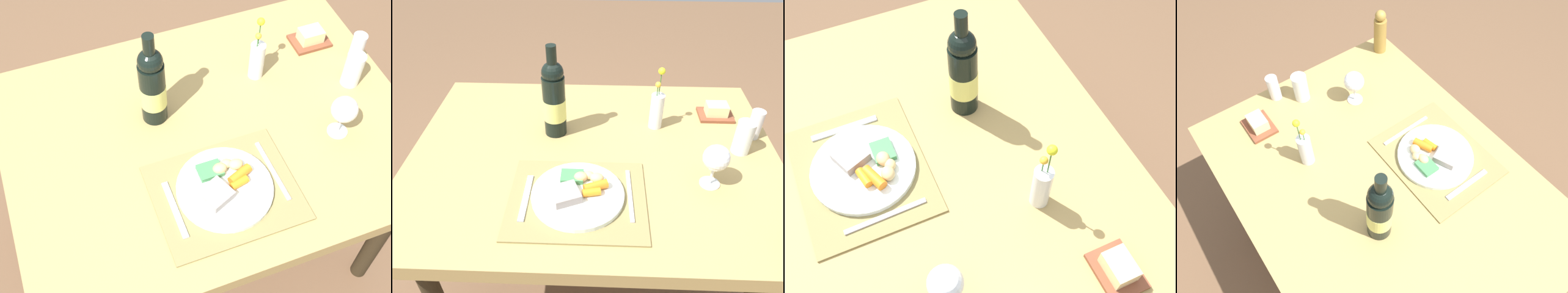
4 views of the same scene
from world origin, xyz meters
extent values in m
plane|color=brown|center=(0.00, 0.00, 0.00)|extent=(8.00, 8.00, 0.00)
cube|color=#A8894F|center=(0.00, 0.00, 0.70)|extent=(1.27, 0.95, 0.05)
cylinder|color=#2D2415|center=(-0.51, -0.36, 0.34)|extent=(0.06, 0.06, 0.67)
cylinder|color=#2D2415|center=(-0.51, 0.36, 0.34)|extent=(0.06, 0.06, 0.67)
cube|color=olive|center=(-0.04, -0.22, 0.73)|extent=(0.41, 0.33, 0.01)
cylinder|color=white|center=(-0.04, -0.22, 0.74)|extent=(0.28, 0.28, 0.01)
cube|color=gray|center=(-0.08, -0.24, 0.76)|extent=(0.10, 0.10, 0.03)
cylinder|color=orange|center=(0.00, -0.22, 0.76)|extent=(0.06, 0.03, 0.02)
cylinder|color=orange|center=(0.01, -0.20, 0.76)|extent=(0.08, 0.05, 0.03)
ellipsoid|color=tan|center=(-0.03, -0.16, 0.76)|extent=(0.04, 0.04, 0.03)
ellipsoid|color=#D8B872|center=(-0.01, -0.15, 0.76)|extent=(0.04, 0.03, 0.02)
ellipsoid|color=#D5B473|center=(0.01, -0.16, 0.76)|extent=(0.04, 0.04, 0.03)
cube|color=#41874D|center=(-0.06, -0.15, 0.75)|extent=(0.07, 0.06, 0.02)
cube|color=silver|center=(-0.20, -0.23, 0.73)|extent=(0.02, 0.19, 0.00)
cube|color=silver|center=(0.11, -0.20, 0.73)|extent=(0.02, 0.21, 0.00)
cube|color=brown|center=(0.47, 0.25, 0.73)|extent=(0.13, 0.10, 0.01)
cube|color=#F9D694|center=(0.47, 0.25, 0.76)|extent=(0.08, 0.06, 0.04)
cylinder|color=silver|center=(0.23, 0.17, 0.79)|extent=(0.05, 0.05, 0.14)
cylinder|color=#3F7233|center=(0.23, 0.18, 0.84)|extent=(0.00, 0.00, 0.23)
sphere|color=yellow|center=(0.23, 0.18, 0.95)|extent=(0.02, 0.02, 0.02)
cylinder|color=#3F7233|center=(0.22, 0.17, 0.81)|extent=(0.00, 0.00, 0.18)
sphere|color=yellow|center=(0.22, 0.17, 0.90)|extent=(0.02, 0.02, 0.02)
sphere|color=white|center=(0.37, -0.14, 0.83)|extent=(0.08, 0.08, 0.08)
cylinder|color=black|center=(-0.14, 0.12, 0.84)|extent=(0.08, 0.08, 0.23)
sphere|color=black|center=(-0.14, 0.12, 0.97)|extent=(0.08, 0.08, 0.08)
cylinder|color=black|center=(-0.14, 0.12, 1.02)|extent=(0.03, 0.03, 0.09)
cylinder|color=#E4E170|center=(-0.14, 0.12, 0.83)|extent=(0.08, 0.08, 0.08)
camera|label=1|loc=(-0.40, -0.94, 2.07)|focal=49.95mm
camera|label=2|loc=(0.02, -1.01, 1.55)|focal=34.77mm
camera|label=3|loc=(0.70, -0.21, 1.82)|focal=44.06mm
camera|label=4|loc=(-0.50, 0.41, 1.89)|focal=34.19mm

